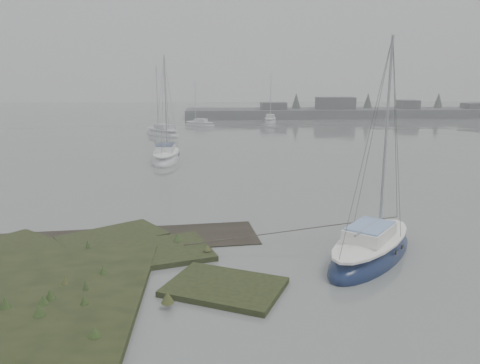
% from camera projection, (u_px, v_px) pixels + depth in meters
% --- Properties ---
extents(ground, '(160.00, 160.00, 0.00)m').
position_uv_depth(ground, '(211.00, 147.00, 44.37)').
color(ground, slate).
rests_on(ground, ground).
extents(far_shoreline, '(60.00, 8.00, 4.15)m').
position_uv_depth(far_shoreline, '(374.00, 112.00, 76.79)').
color(far_shoreline, '#4C4F51').
rests_on(far_shoreline, ground).
extents(sailboat_main, '(5.41, 5.98, 8.60)m').
position_uv_depth(sailboat_main, '(371.00, 251.00, 17.24)').
color(sailboat_main, '#0E1B3D').
rests_on(sailboat_main, ground).
extents(sailboat_white, '(2.19, 6.27, 8.78)m').
position_uv_depth(sailboat_white, '(166.00, 158.00, 37.01)').
color(sailboat_white, silver).
rests_on(sailboat_white, ground).
extents(sailboat_far_a, '(5.20, 5.84, 8.35)m').
position_uv_depth(sailboat_far_a, '(162.00, 133.00, 52.97)').
color(sailboat_far_a, silver).
rests_on(sailboat_far_a, ground).
extents(sailboat_far_b, '(2.63, 5.56, 7.54)m').
position_uv_depth(sailboat_far_b, '(270.00, 121.00, 68.16)').
color(sailboat_far_b, silver).
rests_on(sailboat_far_b, ground).
extents(sailboat_far_c, '(4.81, 3.73, 6.61)m').
position_uv_depth(sailboat_far_c, '(200.00, 125.00, 62.94)').
color(sailboat_far_c, silver).
rests_on(sailboat_far_c, ground).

